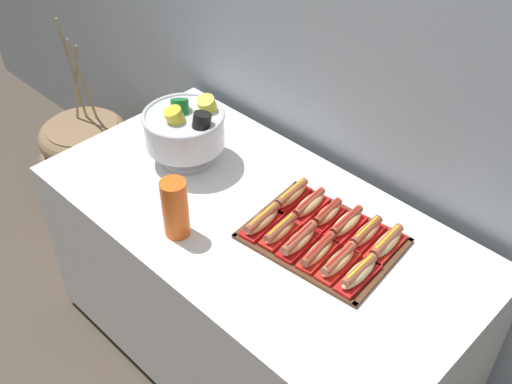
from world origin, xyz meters
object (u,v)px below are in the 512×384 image
at_px(hot_dog_4, 338,262).
at_px(cup_stack, 175,208).
at_px(hot_dog_1, 280,231).
at_px(serving_tray, 322,239).
at_px(hot_dog_7, 309,205).
at_px(hot_dog_10, 366,234).
at_px(punch_bowl, 186,129).
at_px(hot_dog_8, 327,214).
at_px(hot_dog_5, 359,274).
at_px(buffet_table, 257,287).
at_px(hot_dog_2, 299,241).
at_px(floor_vase, 90,167).
at_px(hot_dog_0, 262,221).
at_px(hot_dog_6, 292,196).
at_px(hot_dog_11, 386,244).
at_px(hot_dog_9, 346,224).
at_px(hot_dog_3, 318,252).

distance_m(hot_dog_4, cup_stack, 0.55).
relative_size(hot_dog_1, cup_stack, 0.77).
relative_size(serving_tray, hot_dog_7, 2.89).
height_order(hot_dog_10, punch_bowl, punch_bowl).
bearing_deg(hot_dog_10, hot_dog_8, -174.30).
relative_size(hot_dog_5, hot_dog_7, 1.01).
distance_m(buffet_table, hot_dog_4, 0.54).
bearing_deg(hot_dog_2, punch_bowl, 174.17).
bearing_deg(hot_dog_4, serving_tray, 149.44).
relative_size(floor_vase, hot_dog_4, 5.91).
bearing_deg(hot_dog_0, hot_dog_8, 53.42).
height_order(hot_dog_1, hot_dog_6, hot_dog_6).
xyz_separation_m(buffet_table, hot_dog_4, (0.36, -0.01, 0.41)).
height_order(buffet_table, hot_dog_11, hot_dog_11).
height_order(buffet_table, punch_bowl, punch_bowl).
xyz_separation_m(hot_dog_1, hot_dog_8, (0.06, 0.17, -0.00)).
xyz_separation_m(hot_dog_1, hot_dog_11, (0.28, 0.19, -0.00)).
height_order(hot_dog_6, hot_dog_11, hot_dog_6).
bearing_deg(hot_dog_4, hot_dog_7, 149.44).
bearing_deg(hot_dog_7, hot_dog_9, 5.70).
xyz_separation_m(serving_tray, hot_dog_11, (0.18, 0.10, 0.03)).
bearing_deg(hot_dog_4, cup_stack, -153.88).
height_order(hot_dog_0, hot_dog_4, hot_dog_4).
bearing_deg(buffet_table, hot_dog_11, 21.78).
bearing_deg(hot_dog_4, hot_dog_5, 5.70).
height_order(serving_tray, cup_stack, cup_stack).
height_order(buffet_table, hot_dog_9, hot_dog_9).
relative_size(hot_dog_10, hot_dog_11, 0.96).
height_order(hot_dog_1, hot_dog_10, same).
height_order(hot_dog_1, cup_stack, cup_stack).
relative_size(floor_vase, hot_dog_3, 5.89).
bearing_deg(hot_dog_10, hot_dog_6, -174.30).
relative_size(serving_tray, hot_dog_5, 2.87).
bearing_deg(hot_dog_11, buffet_table, -158.22).
bearing_deg(cup_stack, hot_dog_3, 29.29).
xyz_separation_m(hot_dog_2, hot_dog_9, (0.06, 0.17, -0.00)).
bearing_deg(hot_dog_7, floor_vase, -177.93).
bearing_deg(hot_dog_5, punch_bowl, 177.22).
xyz_separation_m(buffet_table, cup_stack, (-0.13, -0.24, 0.48)).
bearing_deg(hot_dog_4, hot_dog_1, -174.30).
relative_size(floor_vase, hot_dog_6, 5.69).
height_order(hot_dog_2, hot_dog_9, hot_dog_2).
bearing_deg(hot_dog_2, hot_dog_1, -174.30).
bearing_deg(hot_dog_6, hot_dog_4, -23.11).
bearing_deg(hot_dog_3, serving_tray, 120.14).
bearing_deg(hot_dog_3, cup_stack, -150.71).
height_order(hot_dog_0, punch_bowl, punch_bowl).
height_order(hot_dog_4, hot_dog_11, hot_dog_4).
relative_size(hot_dog_5, hot_dog_8, 1.14).
height_order(hot_dog_1, hot_dog_9, same).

